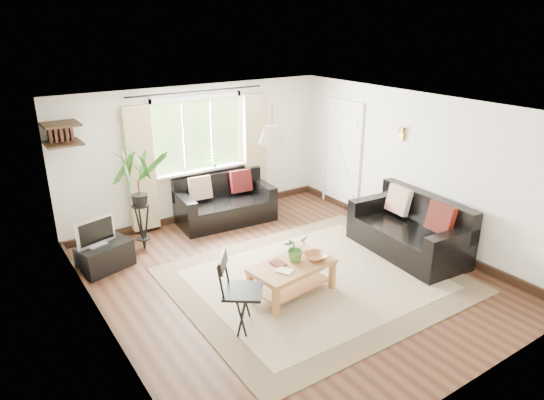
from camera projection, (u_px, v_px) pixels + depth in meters
floor at (288, 277)px, 6.89m from camera, size 5.50×5.50×0.00m
ceiling at (290, 108)px, 6.04m from camera, size 5.50×5.50×0.00m
wall_back at (198, 153)px, 8.60m from camera, size 5.00×0.02×2.40m
wall_front at (468, 287)px, 4.34m from camera, size 5.00×0.02×2.40m
wall_left at (99, 244)px, 5.16m from camera, size 0.02×5.50×2.40m
wall_right at (415, 168)px, 7.77m from camera, size 0.02×5.50×2.40m
rug at (316, 280)px, 6.80m from camera, size 3.79×3.26×0.02m
window at (198, 134)px, 8.45m from camera, size 2.50×0.16×2.16m
door at (342, 157)px, 9.15m from camera, size 0.06×0.96×2.06m
corner_shelf at (62, 134)px, 6.99m from camera, size 0.50×0.50×0.34m
pendant_lamp at (272, 130)px, 6.48m from camera, size 0.36×0.36×0.54m
wall_sconce at (401, 132)px, 7.78m from camera, size 0.12×0.12×0.28m
sofa_back at (225, 201)px, 8.64m from camera, size 1.75×0.98×0.79m
sofa_right at (408, 228)px, 7.45m from camera, size 1.91×1.06×0.87m
coffee_table at (292, 279)px, 6.39m from camera, size 1.18×0.74×0.45m
table_plant at (295, 248)px, 6.35m from camera, size 0.38×0.35×0.35m
bowl at (315, 257)px, 6.43m from camera, size 0.35×0.35×0.08m
book_a at (281, 273)px, 6.06m from camera, size 0.23×0.26×0.02m
book_b at (273, 265)px, 6.26m from camera, size 0.17×0.22×0.02m
tv_stand at (105, 257)px, 7.05m from camera, size 0.84×0.62×0.40m
tv at (95, 231)px, 6.86m from camera, size 0.61×0.35×0.44m
palm_stand at (140, 201)px, 7.47m from camera, size 0.65×0.65×1.61m
folding_chair at (243, 293)px, 5.62m from camera, size 0.69×0.69×0.95m
sill_plant at (214, 160)px, 8.69m from camera, size 0.14×0.10×0.27m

